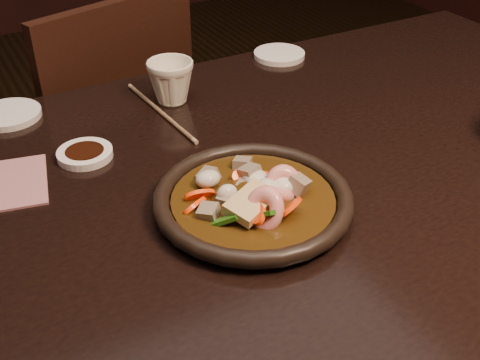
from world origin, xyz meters
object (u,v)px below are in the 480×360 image
table (278,210)px  chair (103,148)px  tea_cup (171,80)px  plate (253,200)px

table → chair: chair is taller
table → tea_cup: tea_cup is taller
tea_cup → plate: bearing=-95.6°
plate → table: bearing=36.7°
table → plate: (-0.09, -0.06, 0.09)m
plate → chair: bearing=91.8°
table → chair: size_ratio=1.81×
chair → table: bearing=82.1°
plate → tea_cup: 0.37m
chair → tea_cup: bearing=82.2°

